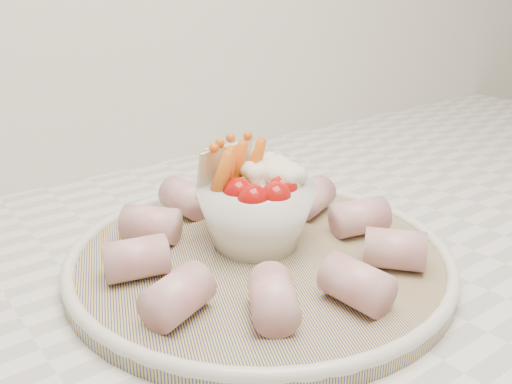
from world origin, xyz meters
TOP-DOWN VIEW (x-y plane):
  - serving_platter at (0.15, 1.42)m, footprint 0.47×0.47m
  - veggie_bowl at (0.16, 1.43)m, footprint 0.11×0.11m
  - cured_meat_rolls at (0.15, 1.42)m, footprint 0.28×0.29m

SIDE VIEW (x-z plane):
  - serving_platter at x=0.15m, z-range 0.92..0.94m
  - cured_meat_rolls at x=0.15m, z-range 0.94..0.97m
  - veggie_bowl at x=0.16m, z-range 0.92..1.02m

